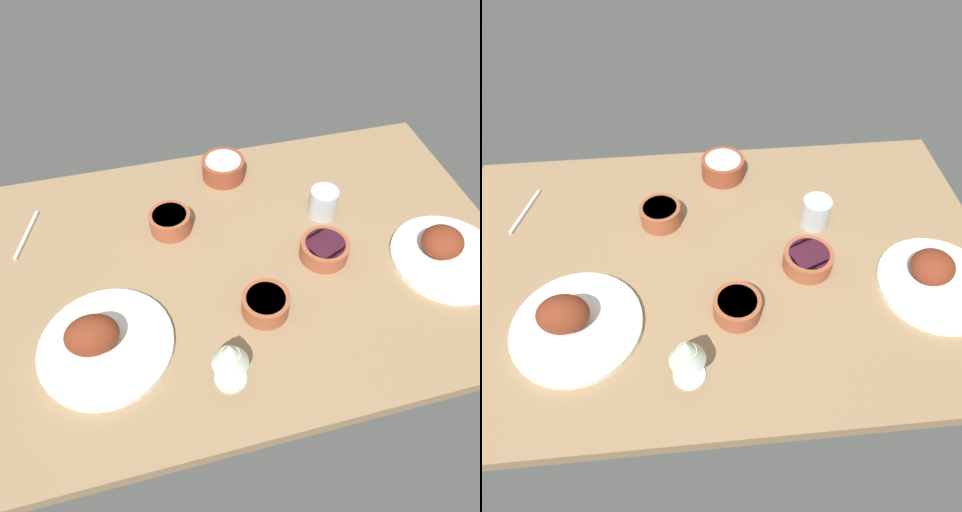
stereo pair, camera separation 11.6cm
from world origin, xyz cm
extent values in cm
cube|color=#937551|center=(0.00, 0.00, 2.00)|extent=(140.00, 90.00, 4.00)
cylinder|color=white|center=(34.71, 16.68, 4.80)|extent=(29.84, 29.84, 1.60)
ellipsoid|color=maroon|center=(36.73, 16.27, 9.59)|extent=(11.65, 9.15, 8.66)
cylinder|color=white|center=(-51.46, 12.74, 4.80)|extent=(28.65, 28.65, 1.60)
ellipsoid|color=maroon|center=(-49.85, 10.58, 9.03)|extent=(10.45, 10.10, 7.46)
cylinder|color=#A35133|center=(15.28, -15.60, 6.75)|extent=(11.12, 11.12, 5.51)
cylinder|color=brown|center=(15.28, -15.60, 9.01)|extent=(9.12, 9.12, 1.00)
cylinder|color=#A35133|center=(-21.29, 3.56, 6.43)|extent=(12.45, 12.45, 4.86)
cylinder|color=#4C192D|center=(-21.29, 3.56, 8.36)|extent=(10.21, 10.21, 1.00)
cylinder|color=#A35133|center=(-2.00, 16.01, 6.62)|extent=(11.16, 11.16, 5.24)
cylinder|color=#D6BC70|center=(-2.00, 16.01, 8.74)|extent=(9.15, 9.15, 1.00)
cylinder|color=brown|center=(-3.40, -33.22, 7.03)|extent=(12.68, 12.68, 6.05)
cylinder|color=white|center=(-3.40, -33.22, 9.55)|extent=(10.39, 10.39, 1.00)
cylinder|color=silver|center=(9.85, 30.61, 4.25)|extent=(7.00, 7.00, 0.50)
cylinder|color=silver|center=(9.85, 30.61, 8.00)|extent=(1.00, 1.00, 7.00)
cone|color=silver|center=(9.85, 30.61, 14.75)|extent=(7.60, 7.60, 6.50)
cylinder|color=beige|center=(9.85, 30.61, 13.30)|extent=(4.18, 4.18, 2.80)
cylinder|color=silver|center=(-26.30, -11.01, 8.16)|extent=(7.60, 7.60, 8.32)
cube|color=silver|center=(53.31, -22.69, 4.40)|extent=(6.01, 16.73, 0.80)
camera|label=1|loc=(18.40, 71.97, 95.66)|focal=32.28mm
camera|label=2|loc=(6.95, 73.96, 95.66)|focal=32.28mm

